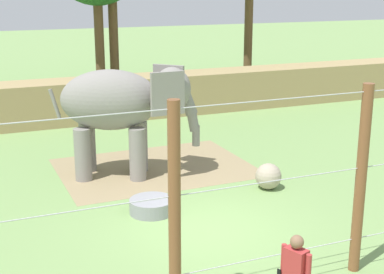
% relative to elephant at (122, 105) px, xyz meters
% --- Properties ---
extents(ground_plane, '(120.00, 120.00, 0.00)m').
position_rel_elephant_xyz_m(ground_plane, '(0.71, -4.43, -2.12)').
color(ground_plane, '#759956').
extents(dirt_patch, '(5.79, 4.35, 0.01)m').
position_rel_elephant_xyz_m(dirt_patch, '(1.06, 0.26, -2.11)').
color(dirt_patch, '#937F5B').
rests_on(dirt_patch, ground).
extents(embankment_wall, '(36.00, 1.80, 1.71)m').
position_rel_elephant_xyz_m(embankment_wall, '(0.71, 7.15, -1.26)').
color(embankment_wall, tan).
rests_on(embankment_wall, ground).
extents(elephant, '(4.08, 2.63, 3.19)m').
position_rel_elephant_xyz_m(elephant, '(0.00, 0.00, 0.00)').
color(elephant, gray).
rests_on(elephant, ground).
extents(enrichment_ball, '(0.72, 0.72, 0.72)m').
position_rel_elephant_xyz_m(enrichment_ball, '(3.34, -2.65, -1.76)').
color(enrichment_ball, tan).
rests_on(enrichment_ball, ground).
extents(cable_fence, '(11.27, 0.21, 3.73)m').
position_rel_elephant_xyz_m(cable_fence, '(0.72, -7.25, -0.25)').
color(cable_fence, brown).
rests_on(cable_fence, ground).
extents(water_tub, '(1.10, 1.10, 0.35)m').
position_rel_elephant_xyz_m(water_tub, '(-0.15, -3.00, -1.93)').
color(water_tub, gray).
rests_on(water_tub, ground).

